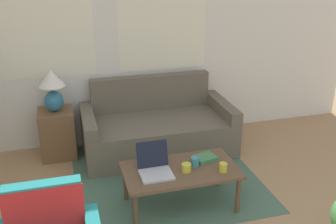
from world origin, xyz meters
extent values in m
cube|color=white|center=(0.00, 3.61, 1.30)|extent=(6.56, 0.05, 2.60)
cube|color=white|center=(-0.78, 3.59, 1.55)|extent=(1.10, 0.01, 1.30)
cube|color=white|center=(0.61, 3.59, 1.55)|extent=(1.10, 0.01, 1.30)
cube|color=#476651|center=(0.34, 2.51, 0.00)|extent=(1.92, 1.94, 0.01)
cube|color=#665B4C|center=(0.42, 3.09, 0.21)|extent=(1.50, 0.88, 0.42)
cube|color=#665B4C|center=(0.42, 3.47, 0.43)|extent=(1.50, 0.12, 0.86)
cube|color=#665B4C|center=(-0.40, 3.09, 0.29)|extent=(0.14, 0.88, 0.57)
cube|color=#665B4C|center=(1.24, 3.09, 0.29)|extent=(0.14, 0.88, 0.57)
cube|color=brown|center=(-0.75, 3.31, 0.29)|extent=(0.40, 0.40, 0.58)
ellipsoid|color=teal|center=(-0.75, 3.31, 0.70)|extent=(0.22, 0.22, 0.24)
cylinder|color=tan|center=(-0.75, 3.31, 0.85)|extent=(0.02, 0.02, 0.06)
cone|color=white|center=(-0.75, 3.31, 0.97)|extent=(0.30, 0.30, 0.19)
cube|color=brown|center=(0.34, 1.94, 0.39)|extent=(1.07, 0.59, 0.03)
cylinder|color=brown|center=(-0.14, 1.69, 0.19)|extent=(0.04, 0.04, 0.38)
cylinder|color=brown|center=(0.82, 1.69, 0.19)|extent=(0.04, 0.04, 0.38)
cylinder|color=brown|center=(-0.14, 2.18, 0.19)|extent=(0.04, 0.04, 0.38)
cylinder|color=brown|center=(0.82, 2.18, 0.19)|extent=(0.04, 0.04, 0.38)
cube|color=#B7B7BC|center=(0.09, 1.88, 0.42)|extent=(0.29, 0.25, 0.02)
cube|color=black|center=(0.09, 2.03, 0.55)|extent=(0.29, 0.08, 0.24)
cylinder|color=teal|center=(0.48, 1.95, 0.45)|extent=(0.08, 0.08, 0.09)
cylinder|color=gold|center=(0.70, 1.79, 0.45)|extent=(0.07, 0.07, 0.08)
cylinder|color=gold|center=(0.38, 1.88, 0.45)|extent=(0.09, 0.09, 0.08)
cube|color=#3D7A4C|center=(0.62, 2.04, 0.43)|extent=(0.24, 0.20, 0.04)
camera|label=1|loc=(-0.63, -1.09, 2.27)|focal=42.00mm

